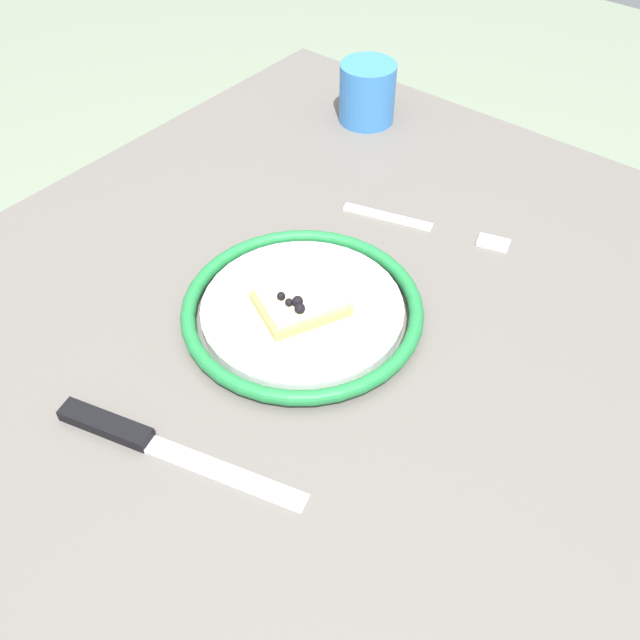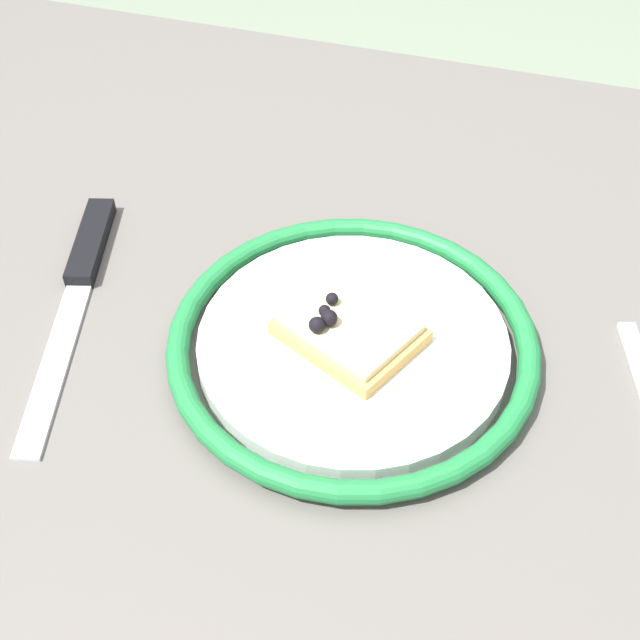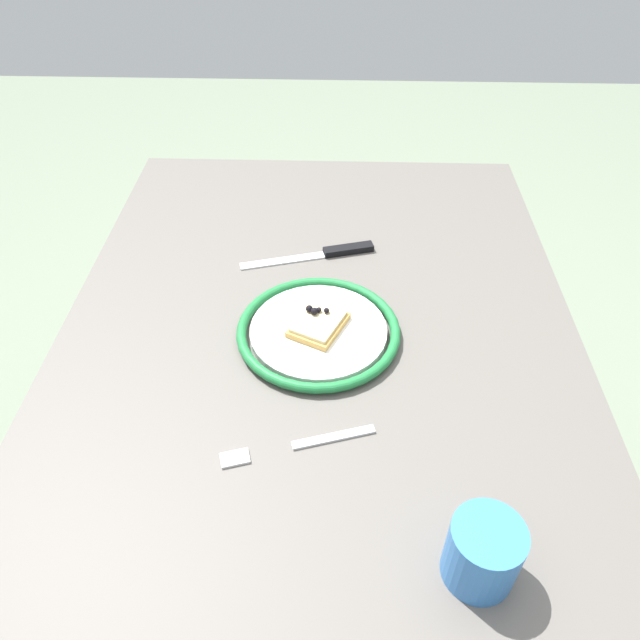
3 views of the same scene
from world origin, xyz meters
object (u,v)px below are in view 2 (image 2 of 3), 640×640
object	(u,v)px
plate	(353,344)
pizza_slice_near	(348,332)
knife	(82,272)
dining_table	(299,418)

from	to	relation	value
plate	pizza_slice_near	distance (m)	0.01
knife	dining_table	bearing A→B (deg)	175.18
pizza_slice_near	knife	world-z (taller)	pizza_slice_near
dining_table	plate	size ratio (longest dim) A/B	4.19
pizza_slice_near	knife	distance (m)	0.21
dining_table	knife	xyz separation A→B (m)	(0.17, -0.01, 0.09)
plate	knife	bearing A→B (deg)	-4.03
plate	knife	xyz separation A→B (m)	(0.21, -0.01, -0.00)
pizza_slice_near	knife	xyz separation A→B (m)	(0.21, -0.02, -0.02)
plate	knife	size ratio (longest dim) A/B	1.05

